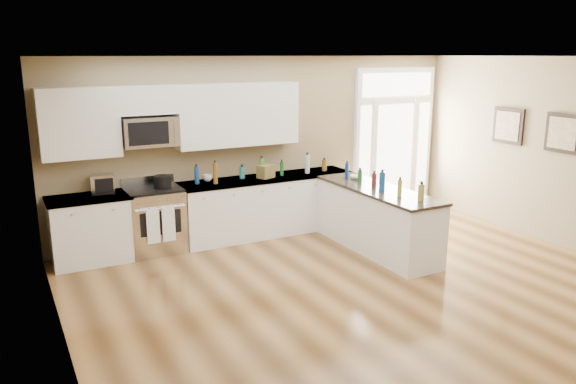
{
  "coord_description": "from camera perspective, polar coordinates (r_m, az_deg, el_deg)",
  "views": [
    {
      "loc": [
        -3.93,
        -4.14,
        2.82
      ],
      "look_at": [
        -0.67,
        2.0,
        1.12
      ],
      "focal_mm": 35.0,
      "sensor_mm": 36.0,
      "label": 1
    }
  ],
  "objects": [
    {
      "name": "ground",
      "position": [
        6.36,
        14.3,
        -12.99
      ],
      "size": [
        8.0,
        8.0,
        0.0
      ],
      "primitive_type": "plane",
      "color": "#4F3216"
    },
    {
      "name": "room_shell",
      "position": [
        5.81,
        15.29,
        2.25
      ],
      "size": [
        8.0,
        8.0,
        8.0
      ],
      "color": "#907D5B",
      "rests_on": "ground"
    },
    {
      "name": "back_cabinet_left",
      "position": [
        8.25,
        -19.38,
        -3.8
      ],
      "size": [
        1.1,
        0.66,
        0.94
      ],
      "color": "white",
      "rests_on": "ground"
    },
    {
      "name": "back_cabinet_right",
      "position": [
        9.01,
        -2.12,
        -1.56
      ],
      "size": [
        2.85,
        0.66,
        0.94
      ],
      "color": "white",
      "rests_on": "ground"
    },
    {
      "name": "peninsula_cabinet",
      "position": [
        8.36,
        8.96,
        -2.97
      ],
      "size": [
        0.69,
        2.32,
        0.94
      ],
      "color": "white",
      "rests_on": "ground"
    },
    {
      "name": "upper_cabinet_left",
      "position": [
        8.09,
        -20.45,
        6.57
      ],
      "size": [
        1.04,
        0.33,
        0.95
      ],
      "primitive_type": "cube",
      "color": "white",
      "rests_on": "room_shell"
    },
    {
      "name": "upper_cabinet_right",
      "position": [
        8.7,
        -5.11,
        7.82
      ],
      "size": [
        1.94,
        0.33,
        0.95
      ],
      "primitive_type": "cube",
      "color": "white",
      "rests_on": "room_shell"
    },
    {
      "name": "upper_cabinet_short",
      "position": [
        8.24,
        -14.14,
        9.05
      ],
      "size": [
        0.82,
        0.33,
        0.4
      ],
      "primitive_type": "cube",
      "color": "white",
      "rests_on": "room_shell"
    },
    {
      "name": "microwave",
      "position": [
        8.25,
        -13.9,
        5.99
      ],
      "size": [
        0.78,
        0.41,
        0.42
      ],
      "color": "silver",
      "rests_on": "room_shell"
    },
    {
      "name": "entry_door",
      "position": [
        10.47,
        10.68,
        5.22
      ],
      "size": [
        1.7,
        0.1,
        2.6
      ],
      "color": "white",
      "rests_on": "ground"
    },
    {
      "name": "wall_art_near",
      "position": [
        9.8,
        21.46,
        6.28
      ],
      "size": [
        0.05,
        0.58,
        0.58
      ],
      "color": "black",
      "rests_on": "room_shell"
    },
    {
      "name": "wall_art_far",
      "position": [
        9.19,
        26.16,
        5.37
      ],
      "size": [
        0.05,
        0.58,
        0.58
      ],
      "color": "black",
      "rests_on": "room_shell"
    },
    {
      "name": "kitchen_range",
      "position": [
        8.4,
        -13.36,
        -2.78
      ],
      "size": [
        0.78,
        0.69,
        1.08
      ],
      "color": "silver",
      "rests_on": "ground"
    },
    {
      "name": "stockpot",
      "position": [
        8.28,
        -12.62,
        1.08
      ],
      "size": [
        0.29,
        0.29,
        0.19
      ],
      "primitive_type": "cylinder",
      "rotation": [
        0.0,
        0.0,
        0.14
      ],
      "color": "black",
      "rests_on": "kitchen_range"
    },
    {
      "name": "toaster_oven",
      "position": [
        8.22,
        -18.34,
        0.79
      ],
      "size": [
        0.34,
        0.28,
        0.27
      ],
      "primitive_type": "cube",
      "rotation": [
        0.0,
        0.0,
        -0.13
      ],
      "color": "silver",
      "rests_on": "back_cabinet_left"
    },
    {
      "name": "cardboard_box",
      "position": [
        8.79,
        -2.27,
        2.1
      ],
      "size": [
        0.3,
        0.26,
        0.2
      ],
      "primitive_type": "cube",
      "rotation": [
        0.0,
        0.0,
        0.39
      ],
      "color": "brown",
      "rests_on": "back_cabinet_right"
    },
    {
      "name": "bowl_left",
      "position": [
        8.23,
        -18.63,
        0.01
      ],
      "size": [
        0.21,
        0.21,
        0.05
      ],
      "primitive_type": "imported",
      "rotation": [
        0.0,
        0.0,
        -0.12
      ],
      "color": "white",
      "rests_on": "back_cabinet_left"
    },
    {
      "name": "bowl_peninsula",
      "position": [
        8.78,
        6.93,
        1.51
      ],
      "size": [
        0.23,
        0.23,
        0.06
      ],
      "primitive_type": "imported",
      "rotation": [
        0.0,
        0.0,
        0.35
      ],
      "color": "white",
      "rests_on": "peninsula_cabinet"
    },
    {
      "name": "cup_counter",
      "position": [
        8.65,
        -8.19,
        1.44
      ],
      "size": [
        0.17,
        0.17,
        0.11
      ],
      "primitive_type": "imported",
      "rotation": [
        0.0,
        0.0,
        0.29
      ],
      "color": "white",
      "rests_on": "back_cabinet_right"
    },
    {
      "name": "counter_bottles",
      "position": [
        8.47,
        2.4,
        1.81
      ],
      "size": [
        2.38,
        2.45,
        0.32
      ],
      "color": "#19591E",
      "rests_on": "back_cabinet_right"
    }
  ]
}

